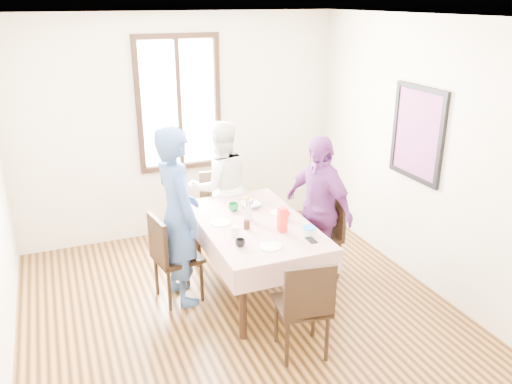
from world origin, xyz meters
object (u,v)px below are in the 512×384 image
person_left (177,217)px  dining_table (254,257)px  person_right (317,208)px  chair_far (221,212)px  person_far (221,187)px  chair_right (318,236)px  chair_left (178,257)px  chair_near (302,305)px

person_left → dining_table: bearing=-109.5°
person_left → person_right: person_left is taller
chair_far → person_far: 0.33m
chair_far → chair_right: bearing=132.1°
chair_right → person_left: bearing=87.5°
dining_table → person_far: size_ratio=0.99×
dining_table → person_far: (0.00, 1.05, 0.40)m
person_right → chair_far: bearing=-160.5°
chair_right → person_right: (-0.02, 0.00, 0.32)m
chair_left → person_left: size_ratio=0.51×
chair_left → chair_right: (1.50, -0.10, 0.00)m
chair_far → person_far: bearing=95.6°
chair_right → person_far: person_far is taller
chair_left → person_right: person_right is taller
chair_left → chair_near: bearing=22.6°
person_right → chair_right: bearing=73.8°
person_left → chair_right: bearing=-102.0°
dining_table → person_right: size_ratio=0.99×
chair_near → person_right: bearing=66.0°
chair_right → person_left: (-1.48, 0.10, 0.43)m
chair_left → chair_far: 1.19m
chair_right → chair_far: size_ratio=1.00×
dining_table → chair_left: 0.77m
chair_left → dining_table: bearing=69.9°
chair_right → person_right: person_right is taller
dining_table → chair_far: size_ratio=1.70×
person_left → person_far: bearing=-47.3°
chair_left → chair_right: bearing=77.2°
chair_near → person_far: person_far is taller
chair_far → chair_left: bearing=56.5°
person_right → person_left: bearing=-110.0°
dining_table → person_right: person_right is taller
chair_near → person_right: (0.73, 1.11, 0.32)m
dining_table → chair_right: 0.76m
dining_table → person_far: 1.12m
chair_right → chair_near: 1.34m
chair_far → dining_table: bearing=95.6°
person_left → person_far: (0.73, 0.90, -0.10)m
person_left → person_far: person_left is taller
chair_right → dining_table: bearing=94.9°
chair_left → chair_near: size_ratio=1.00×
person_far → person_right: bearing=125.5°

